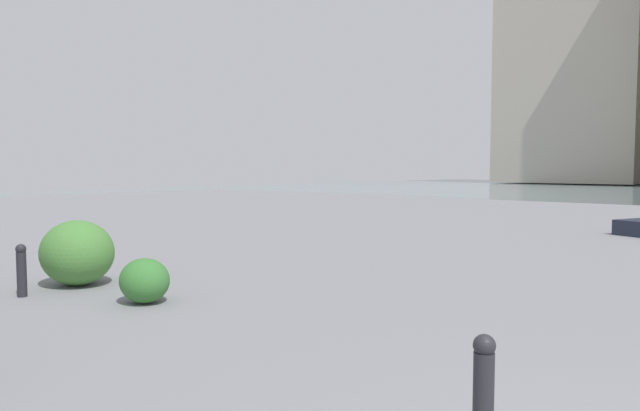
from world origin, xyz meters
TOP-DOWN VIEW (x-y plane):
  - building_annex at (22.25, -68.52)m, footprint 15.26×14.91m
  - bollard_near at (1.73, -0.62)m, footprint 0.13×0.13m
  - bollard_mid at (8.04, -0.49)m, footprint 0.13×0.13m
  - shrub_low at (6.55, -1.36)m, footprint 0.65×0.59m
  - shrub_round at (8.22, -1.31)m, footprint 1.09×0.98m

SIDE VIEW (x-z plane):
  - shrub_low at x=6.55m, z-range 0.00..0.56m
  - bollard_mid at x=8.04m, z-range 0.02..0.70m
  - bollard_near at x=1.73m, z-range 0.02..0.74m
  - shrub_round at x=8.22m, z-range 0.00..0.93m
  - building_annex at x=22.25m, z-range -1.03..35.16m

